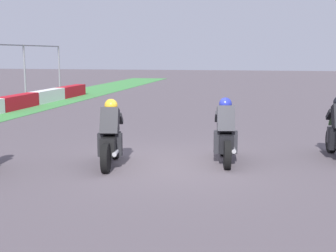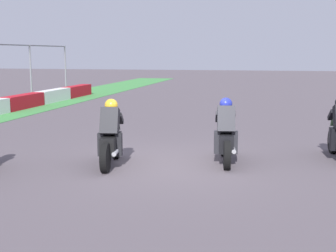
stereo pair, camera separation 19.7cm
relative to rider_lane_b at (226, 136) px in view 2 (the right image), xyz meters
The scene contains 3 objects.
ground_plane 1.41m from the rider_lane_b, 111.67° to the left, with size 120.00×120.00×0.00m, color #534A50.
rider_lane_b is the anchor object (origin of this frame).
rider_lane_c 2.65m from the rider_lane_b, 108.41° to the left, with size 2.04×0.60×1.51m.
Camera 2 is at (-10.42, -2.21, 2.54)m, focal length 50.77 mm.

